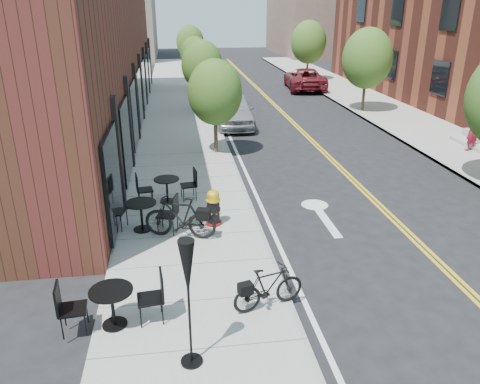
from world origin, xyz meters
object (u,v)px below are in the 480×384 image
bicycle_right (269,287)px  bistro_set_b (141,212)px  parked_car_a (234,111)px  bistro_set_a (112,302)px  parked_car_far (305,79)px  fire_hydrant (213,208)px  pedestrian (473,131)px  parked_car_b (224,94)px  patio_umbrella (188,278)px  bistro_set_c (167,187)px  parked_car_c (215,80)px  bicycle_left (180,217)px

bicycle_right → bistro_set_b: size_ratio=0.77×
bicycle_right → parked_car_a: size_ratio=0.33×
bistro_set_a → parked_car_far: bearing=61.7°
fire_hydrant → pedestrian: 12.70m
bistro_set_b → parked_car_b: (4.08, 16.96, 0.08)m
parked_car_a → parked_car_far: bearing=60.8°
bicycle_right → bistro_set_b: bearing=18.6°
bicycle_right → bistro_set_b: bistro_set_b is taller
parked_car_a → pedestrian: size_ratio=2.76×
patio_umbrella → parked_car_far: 29.07m
bistro_set_b → pedestrian: (13.35, 5.72, 0.31)m
fire_hydrant → patio_umbrella: patio_umbrella is taller
bistro_set_a → parked_car_a: 16.56m
bistro_set_a → parked_car_b: (4.40, 21.07, 0.09)m
parked_car_b → parked_car_far: 8.33m
parked_car_a → bistro_set_c: bearing=-105.6°
fire_hydrant → patio_umbrella: bearing=-75.3°
bicycle_right → patio_umbrella: size_ratio=0.65×
parked_car_far → parked_car_c: bearing=-4.2°
bistro_set_b → parked_car_a: bearing=87.4°
parked_car_a → bicycle_left: bearing=-100.5°
bicycle_left → parked_car_c: size_ratio=0.42×
fire_hydrant → parked_car_a: parked_car_a is taller
bicycle_right → parked_car_a: bearing=-21.0°
bicycle_left → parked_car_a: bearing=-175.8°
bistro_set_c → bicycle_left: bearing=-90.8°
bistro_set_a → bicycle_left: bearing=63.4°
fire_hydrant → parked_car_b: parked_car_b is taller
bistro_set_a → patio_umbrella: size_ratio=0.82×
bicycle_left → patio_umbrella: patio_umbrella is taller
bistro_set_a → pedestrian: pedestrian is taller
bicycle_right → parked_car_a: parked_car_a is taller
bistro_set_a → bistro_set_b: bistro_set_b is taller
bistro_set_a → patio_umbrella: patio_umbrella is taller
parked_car_b → parked_car_c: bearing=89.1°
parked_car_c → parked_car_a: bearing=-83.3°
parked_car_a → parked_car_far: (6.54, 10.27, -0.02)m
bicycle_right → pedestrian: (10.61, 9.67, 0.38)m
fire_hydrant → pedestrian: (11.38, 5.62, 0.35)m
parked_car_b → bicycle_right: bearing=-94.5°
pedestrian → bistro_set_c: bearing=-4.7°
bistro_set_b → pedestrian: pedestrian is taller
bicycle_left → bistro_set_a: bicycle_left is taller
bistro_set_a → pedestrian: (13.67, 9.83, 0.32)m
patio_umbrella → bistro_set_c: bearing=93.4°
parked_car_c → bistro_set_a: bearing=-92.4°
bistro_set_c → parked_car_c: size_ratio=0.41×
bistro_set_b → bicycle_right: bearing=-38.9°
fire_hydrant → patio_umbrella: (-0.86, -5.43, 1.21)m
bistro_set_b → parked_car_c: 23.67m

